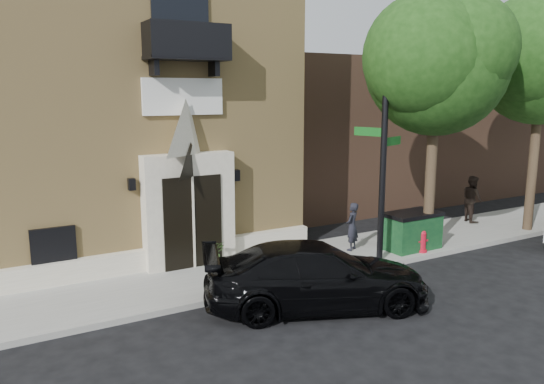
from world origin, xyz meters
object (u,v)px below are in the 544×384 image
at_px(street_sign, 383,146).
at_px(black_sedan, 317,276).
at_px(pedestrian_near, 352,227).
at_px(pedestrian_far, 472,199).
at_px(dumpster, 412,230).
at_px(fire_hydrant, 422,241).

bearing_deg(street_sign, black_sedan, -173.29).
relative_size(pedestrian_near, pedestrian_far, 0.85).
relative_size(black_sedan, dumpster, 2.93).
bearing_deg(fire_hydrant, street_sign, 177.04).
distance_m(fire_hydrant, pedestrian_far, 4.95).
distance_m(pedestrian_near, pedestrian_far, 6.32).
distance_m(street_sign, dumpster, 3.24).
height_order(street_sign, dumpster, street_sign).
bearing_deg(pedestrian_far, fire_hydrant, 132.64).
bearing_deg(dumpster, black_sedan, -158.85).
bearing_deg(fire_hydrant, pedestrian_near, 144.66).
bearing_deg(pedestrian_far, street_sign, 126.16).
bearing_deg(pedestrian_near, street_sign, 65.44).
bearing_deg(pedestrian_near, black_sedan, 10.55).
xyz_separation_m(fire_hydrant, pedestrian_far, (4.52, 1.94, 0.54)).
height_order(black_sedan, street_sign, street_sign).
height_order(pedestrian_near, pedestrian_far, pedestrian_far).
distance_m(black_sedan, pedestrian_near, 4.36).
height_order(street_sign, pedestrian_far, street_sign).
height_order(dumpster, pedestrian_far, pedestrian_far).
distance_m(dumpster, pedestrian_far, 4.80).
bearing_deg(dumpster, pedestrian_near, 153.99).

